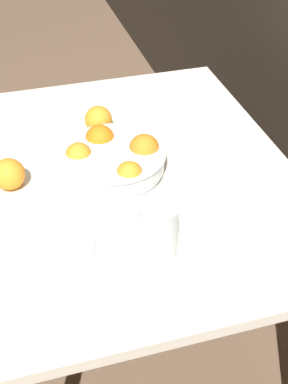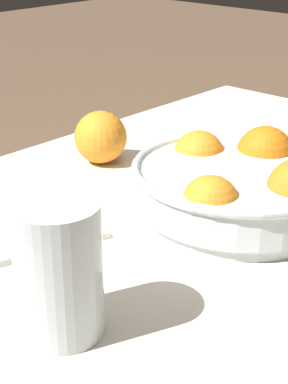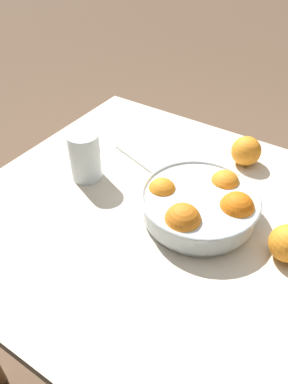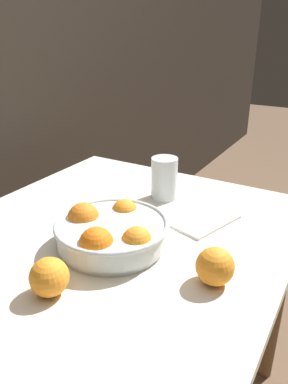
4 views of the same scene
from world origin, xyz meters
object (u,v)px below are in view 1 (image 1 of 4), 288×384
juice_glass (159,232)px  orange_loose_front (9,174)px  orange_loose_near_bowl (98,120)px  fruit_bowl (114,159)px

juice_glass → orange_loose_front: bearing=-138.7°
orange_loose_near_bowl → fruit_bowl: bearing=-1.2°
fruit_bowl → orange_loose_near_bowl: fruit_bowl is taller
fruit_bowl → orange_loose_near_bowl: 0.21m
juice_glass → orange_loose_near_bowl: juice_glass is taller
fruit_bowl → orange_loose_near_bowl: bearing=178.8°
orange_loose_near_bowl → orange_loose_front: 0.34m
fruit_bowl → juice_glass: juice_glass is taller
juice_glass → orange_loose_near_bowl: 0.54m
fruit_bowl → orange_loose_near_bowl: size_ratio=3.46×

